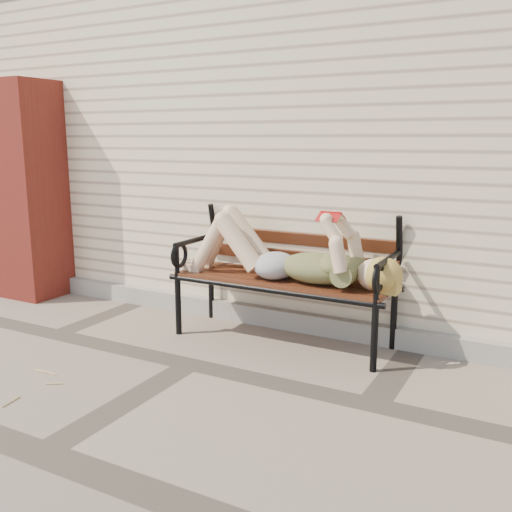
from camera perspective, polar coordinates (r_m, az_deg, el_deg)
The scene contains 6 objects.
ground at distance 3.90m, azimuth -6.60°, elevation -10.70°, with size 80.00×80.00×0.00m, color gray.
house_wall at distance 6.30m, azimuth 9.13°, elevation 11.70°, with size 8.00×4.00×3.00m, color beige.
foundation_strip at distance 4.66m, azimuth 0.23°, elevation -5.90°, with size 8.00×0.10×0.15m, color gray.
brick_pillar at distance 5.76m, azimuth -21.65°, elevation 6.07°, with size 0.50×0.50×2.00m, color #AB3026.
garden_bench at distance 4.23m, azimuth 3.30°, elevation 0.10°, with size 1.75×0.70×1.13m.
reading_woman at distance 4.09m, azimuth 2.67°, elevation 0.26°, with size 1.65×0.37×0.52m.
Camera 1 is at (2.08, -2.95, 1.48)m, focal length 40.00 mm.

